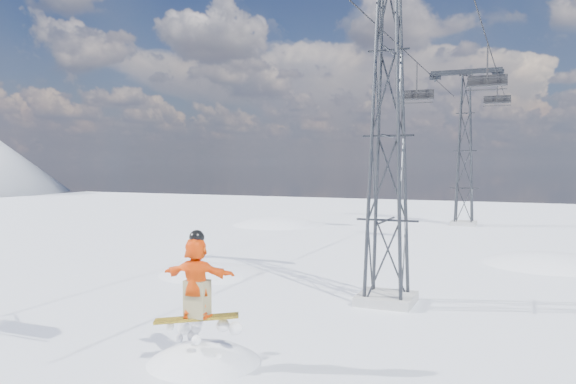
% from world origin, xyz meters
% --- Properties ---
extents(lift_tower_near, '(5.20, 1.80, 11.43)m').
position_xyz_m(lift_tower_near, '(0.80, 8.00, 5.47)').
color(lift_tower_near, '#999999').
rests_on(lift_tower_near, ground).
extents(lift_tower_far, '(5.20, 1.80, 11.43)m').
position_xyz_m(lift_tower_far, '(0.80, 33.00, 5.47)').
color(lift_tower_far, '#999999').
rests_on(lift_tower_far, ground).
extents(haul_cables, '(4.46, 51.00, 0.06)m').
position_xyz_m(haul_cables, '(0.80, 19.50, 10.85)').
color(haul_cables, black).
rests_on(haul_cables, ground).
extents(lift_chair_mid, '(1.99, 0.57, 2.47)m').
position_xyz_m(lift_chair_mid, '(3.00, 21.19, 8.87)').
color(lift_chair_mid, black).
rests_on(lift_chair_mid, ground).
extents(lift_chair_far, '(2.06, 0.59, 2.55)m').
position_xyz_m(lift_chair_far, '(-1.40, 25.48, 8.81)').
color(lift_chair_far, black).
rests_on(lift_chair_far, ground).
extents(lift_chair_extra, '(1.83, 0.52, 2.26)m').
position_xyz_m(lift_chair_extra, '(3.00, 32.22, 9.04)').
color(lift_chair_extra, black).
rests_on(lift_chair_extra, ground).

